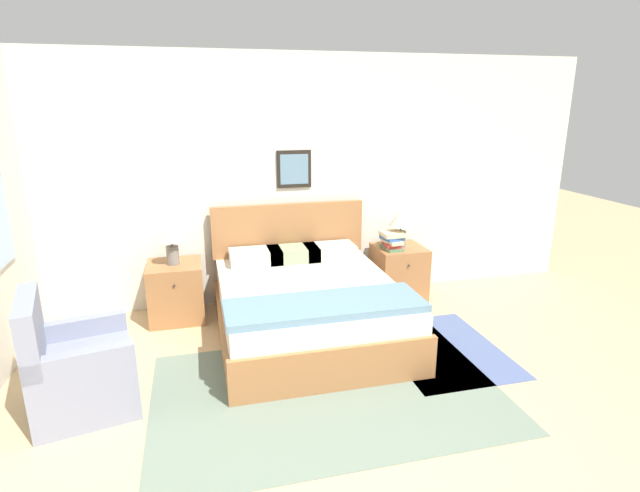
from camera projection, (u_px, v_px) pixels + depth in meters
ground_plane at (348, 460)px, 3.07m from camera, size 16.00×16.00×0.00m
wall_back at (273, 182)px, 5.25m from camera, size 7.08×0.09×2.60m
area_rug_main at (327, 392)px, 3.78m from camera, size 2.59×1.72×0.01m
area_rug_bedside at (443, 348)px, 4.43m from camera, size 0.97×1.31×0.01m
bed at (308, 305)px, 4.62m from camera, size 1.62×1.93×1.08m
armchair at (77, 370)px, 3.50m from camera, size 0.79×0.79×0.89m
nightstand_near_window at (176, 291)px, 4.98m from camera, size 0.53×0.54×0.58m
nightstand_by_door at (399, 272)px, 5.54m from camera, size 0.53×0.54×0.58m
table_lamp_near_window at (171, 235)px, 4.80m from camera, size 0.26×0.26×0.43m
table_lamp_by_door at (401, 221)px, 5.36m from camera, size 0.26×0.26×0.43m
book_thick_bottom at (391, 248)px, 5.38m from camera, size 0.18×0.28×0.03m
book_hardcover_middle at (392, 244)px, 5.37m from camera, size 0.17×0.23×0.04m
book_novel_upper at (392, 241)px, 5.35m from camera, size 0.18×0.29×0.04m
book_slim_near_top at (392, 238)px, 5.34m from camera, size 0.22×0.25×0.04m
book_paperback_top at (392, 234)px, 5.33m from camera, size 0.22×0.24×0.04m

